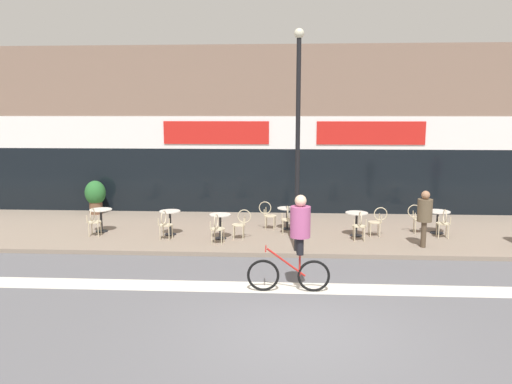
{
  "coord_description": "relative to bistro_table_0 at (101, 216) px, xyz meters",
  "views": [
    {
      "loc": [
        -0.29,
        -8.48,
        3.88
      ],
      "look_at": [
        -1.07,
        5.18,
        1.68
      ],
      "focal_mm": 35.0,
      "sensor_mm": 36.0,
      "label": 1
    }
  ],
  "objects": [
    {
      "name": "cafe_chair_3_near",
      "position": [
        5.89,
        0.04,
        0.0
      ],
      "size": [
        0.41,
        0.58,
        0.9
      ],
      "rotation": [
        0.0,
        0.0,
        1.6
      ],
      "color": "beige",
      "rests_on": "sidewalk_slab"
    },
    {
      "name": "bike_lane_stripe",
      "position": [
        6.07,
        -4.48,
        -0.63
      ],
      "size": [
        36.0,
        0.7,
        0.01
      ],
      "primitive_type": "cube",
      "color": "silver",
      "rests_on": "ground"
    },
    {
      "name": "cafe_chair_4_near",
      "position": [
        7.99,
        -0.72,
        0.0
      ],
      "size": [
        0.41,
        0.58,
        0.9
      ],
      "rotation": [
        0.0,
        0.0,
        1.59
      ],
      "color": "beige",
      "rests_on": "sidewalk_slab"
    },
    {
      "name": "cafe_chair_4_side",
      "position": [
        8.62,
        -0.1,
        0.0
      ],
      "size": [
        0.58,
        0.4,
        0.9
      ],
      "rotation": [
        0.0,
        0.0,
        3.15
      ],
      "color": "beige",
      "rests_on": "sidewalk_slab"
    },
    {
      "name": "cafe_chair_0_near",
      "position": [
        0.0,
        -0.63,
        0.0
      ],
      "size": [
        0.42,
        0.59,
        0.9
      ],
      "rotation": [
        0.0,
        0.0,
        1.63
      ],
      "color": "beige",
      "rests_on": "sidewalk_slab"
    },
    {
      "name": "sidewalk_slab",
      "position": [
        6.07,
        0.6,
        -0.58
      ],
      "size": [
        40.0,
        5.5,
        0.12
      ],
      "primitive_type": "cube",
      "color": "gray",
      "rests_on": "ground"
    },
    {
      "name": "bistro_table_5",
      "position": [
        10.57,
        0.39,
        -0.01
      ],
      "size": [
        0.75,
        0.75,
        0.71
      ],
      "color": "black",
      "rests_on": "sidewalk_slab"
    },
    {
      "name": "cafe_chair_2_near",
      "position": [
        3.87,
        -1.31,
        0.0
      ],
      "size": [
        0.45,
        0.6,
        0.9
      ],
      "rotation": [
        0.0,
        0.0,
        1.44
      ],
      "color": "beige",
      "rests_on": "sidewalk_slab"
    },
    {
      "name": "bistro_table_0",
      "position": [
        0.0,
        0.0,
        0.0
      ],
      "size": [
        0.69,
        0.69,
        0.72
      ],
      "color": "black",
      "rests_on": "sidewalk_slab"
    },
    {
      "name": "cafe_chair_5_side",
      "position": [
        9.94,
        0.4,
        0.0
      ],
      "size": [
        0.59,
        0.43,
        0.9
      ],
      "rotation": [
        0.0,
        0.0,
        -0.07
      ],
      "color": "beige",
      "rests_on": "sidewalk_slab"
    },
    {
      "name": "bistro_table_4",
      "position": [
        7.99,
        -0.1,
        0.01
      ],
      "size": [
        0.68,
        0.68,
        0.73
      ],
      "color": "black",
      "rests_on": "sidewalk_slab"
    },
    {
      "name": "planter_pot",
      "position": [
        -1.23,
        2.76,
        0.18
      ],
      "size": [
        0.75,
        0.75,
        1.24
      ],
      "color": "brown",
      "rests_on": "sidewalk_slab"
    },
    {
      "name": "pedestrian_far_end",
      "position": [
        9.71,
        -1.23,
        0.43
      ],
      "size": [
        0.5,
        0.5,
        1.6
      ],
      "rotation": [
        0.0,
        0.0,
        2.9
      ],
      "color": "#4C3D2D",
      "rests_on": "sidewalk_slab"
    },
    {
      "name": "cyclist_0",
      "position": [
        6.06,
        -4.68,
        0.59
      ],
      "size": [
        1.81,
        0.48,
        2.14
      ],
      "rotation": [
        0.0,
        0.0,
        3.16
      ],
      "color": "black",
      "rests_on": "ground"
    },
    {
      "name": "cafe_chair_2_side",
      "position": [
        4.51,
        -0.68,
        0.0
      ],
      "size": [
        0.58,
        0.41,
        0.9
      ],
      "rotation": [
        0.0,
        0.0,
        3.12
      ],
      "color": "beige",
      "rests_on": "sidewalk_slab"
    },
    {
      "name": "storefront_facade",
      "position": [
        6.07,
        5.32,
        2.49
      ],
      "size": [
        40.0,
        4.06,
        6.29
      ],
      "color": "#7F6656",
      "rests_on": "ground"
    },
    {
      "name": "lamp_post",
      "position": [
        6.13,
        -1.85,
        2.83
      ],
      "size": [
        0.26,
        0.26,
        5.87
      ],
      "color": "black",
      "rests_on": "sidewalk_slab"
    },
    {
      "name": "cafe_chair_3_side",
      "position": [
        5.26,
        0.68,
        0.0
      ],
      "size": [
        0.6,
        0.45,
        0.9
      ],
      "rotation": [
        0.0,
        0.0,
        -0.13
      ],
      "color": "beige",
      "rests_on": "sidewalk_slab"
    },
    {
      "name": "ground_plane",
      "position": [
        6.07,
        -6.65,
        -0.64
      ],
      "size": [
        120.0,
        120.0,
        0.0
      ],
      "primitive_type": "plane",
      "color": "#5B5B60"
    },
    {
      "name": "bistro_table_1",
      "position": [
        2.27,
        -0.27,
        0.01
      ],
      "size": [
        0.65,
        0.65,
        0.75
      ],
      "color": "black",
      "rests_on": "sidewalk_slab"
    },
    {
      "name": "bistro_table_3",
      "position": [
        5.88,
        0.67,
        -0.02
      ],
      "size": [
        0.64,
        0.64,
        0.7
      ],
      "color": "black",
      "rests_on": "sidewalk_slab"
    },
    {
      "name": "cafe_chair_5_near",
      "position": [
        10.56,
        -0.23,
        0.0
      ],
      "size": [
        0.43,
        0.59,
        0.9
      ],
      "rotation": [
        0.0,
        0.0,
        1.49
      ],
      "color": "beige",
      "rests_on": "sidewalk_slab"
    },
    {
      "name": "bistro_table_2",
      "position": [
        3.88,
        -0.68,
        0.01
      ],
      "size": [
        0.64,
        0.64,
        0.75
      ],
      "color": "black",
      "rests_on": "sidewalk_slab"
    },
    {
      "name": "cafe_chair_1_near",
      "position": [
        2.26,
        -0.9,
        0.0
      ],
      "size": [
        0.45,
        0.6,
        0.9
      ],
      "rotation": [
        0.0,
        0.0,
        1.44
      ],
      "color": "beige",
      "rests_on": "sidewalk_slab"
    }
  ]
}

